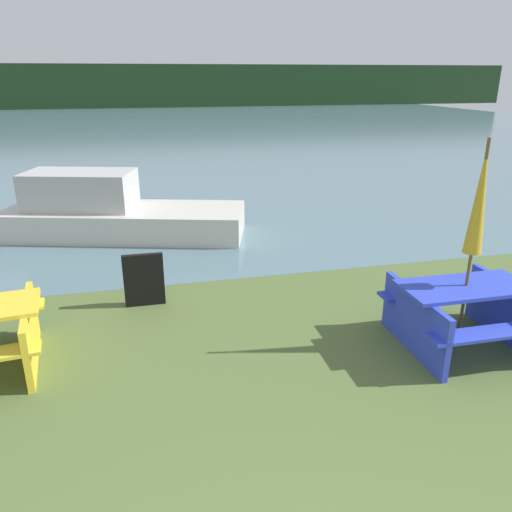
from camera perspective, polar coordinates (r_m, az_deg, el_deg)
name	(u,v)px	position (r m, az deg, el deg)	size (l,w,h in m)	color
water	(142,127)	(32.32, -12.94, 14.13)	(60.00, 50.00, 0.00)	slate
far_treeline	(135,86)	(52.18, -13.62, 18.36)	(80.00, 1.60, 4.00)	#193319
picnic_table_blue	(462,310)	(6.34, 22.52, -5.70)	(1.51, 1.39, 0.77)	blue
umbrella_gold	(480,200)	(5.93, 24.19, 5.82)	(0.20, 0.20, 2.44)	brown
boat	(113,213)	(10.36, -16.06, 4.78)	(4.92, 2.77, 1.28)	beige
signboard	(144,280)	(7.07, -12.68, -2.69)	(0.55, 0.08, 0.75)	black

